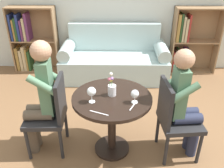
{
  "coord_description": "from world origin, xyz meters",
  "views": [
    {
      "loc": [
        0.04,
        -2.07,
        1.99
      ],
      "look_at": [
        0.0,
        0.05,
        0.83
      ],
      "focal_mm": 38.0,
      "sensor_mm": 36.0,
      "label": 1
    }
  ],
  "objects_px": {
    "flower_vase": "(111,88)",
    "chair_right": "(174,117)",
    "bookshelf_left": "(29,41)",
    "chair_left": "(51,112)",
    "wine_glass_right": "(135,94)",
    "couch": "(114,60)",
    "person_right": "(185,103)",
    "wine_glass_left": "(91,92)",
    "bookshelf_right": "(188,43)",
    "person_left": "(41,97)"
  },
  "relations": [
    {
      "from": "bookshelf_right",
      "to": "chair_right",
      "type": "bearing_deg",
      "value": -107.77
    },
    {
      "from": "chair_left",
      "to": "bookshelf_right",
      "type": "bearing_deg",
      "value": 134.24
    },
    {
      "from": "couch",
      "to": "chair_right",
      "type": "xyz_separation_m",
      "value": [
        0.66,
        -1.94,
        0.18
      ]
    },
    {
      "from": "chair_left",
      "to": "chair_right",
      "type": "distance_m",
      "value": 1.32
    },
    {
      "from": "flower_vase",
      "to": "wine_glass_left",
      "type": "bearing_deg",
      "value": -144.66
    },
    {
      "from": "flower_vase",
      "to": "person_left",
      "type": "bearing_deg",
      "value": -178.56
    },
    {
      "from": "bookshelf_left",
      "to": "wine_glass_right",
      "type": "relative_size",
      "value": 8.69
    },
    {
      "from": "bookshelf_right",
      "to": "wine_glass_right",
      "type": "relative_size",
      "value": 8.69
    },
    {
      "from": "bookshelf_left",
      "to": "chair_right",
      "type": "bearing_deg",
      "value": -44.43
    },
    {
      "from": "chair_left",
      "to": "person_right",
      "type": "bearing_deg",
      "value": 85.77
    },
    {
      "from": "chair_left",
      "to": "wine_glass_left",
      "type": "relative_size",
      "value": 5.51
    },
    {
      "from": "couch",
      "to": "chair_left",
      "type": "distance_m",
      "value": 2.0
    },
    {
      "from": "wine_glass_right",
      "to": "flower_vase",
      "type": "relative_size",
      "value": 0.54
    },
    {
      "from": "bookshelf_right",
      "to": "chair_right",
      "type": "xyz_separation_m",
      "value": [
        -0.71,
        -2.21,
        -0.06
      ]
    },
    {
      "from": "person_right",
      "to": "flower_vase",
      "type": "height_order",
      "value": "person_right"
    },
    {
      "from": "chair_right",
      "to": "wine_glass_right",
      "type": "xyz_separation_m",
      "value": [
        -0.43,
        -0.07,
        0.31
      ]
    },
    {
      "from": "bookshelf_right",
      "to": "flower_vase",
      "type": "height_order",
      "value": "bookshelf_right"
    },
    {
      "from": "person_right",
      "to": "chair_left",
      "type": "bearing_deg",
      "value": 82.54
    },
    {
      "from": "flower_vase",
      "to": "person_right",
      "type": "bearing_deg",
      "value": -4.14
    },
    {
      "from": "chair_left",
      "to": "flower_vase",
      "type": "distance_m",
      "value": 0.72
    },
    {
      "from": "flower_vase",
      "to": "chair_right",
      "type": "bearing_deg",
      "value": -5.98
    },
    {
      "from": "couch",
      "to": "person_right",
      "type": "height_order",
      "value": "person_right"
    },
    {
      "from": "couch",
      "to": "flower_vase",
      "type": "xyz_separation_m",
      "value": [
        -0.01,
        -1.87,
        0.49
      ]
    },
    {
      "from": "chair_right",
      "to": "person_left",
      "type": "relative_size",
      "value": 0.69
    },
    {
      "from": "person_right",
      "to": "wine_glass_left",
      "type": "bearing_deg",
      "value": 89.11
    },
    {
      "from": "bookshelf_left",
      "to": "wine_glass_left",
      "type": "relative_size",
      "value": 7.4
    },
    {
      "from": "couch",
      "to": "chair_right",
      "type": "relative_size",
      "value": 2.08
    },
    {
      "from": "bookshelf_left",
      "to": "flower_vase",
      "type": "height_order",
      "value": "bookshelf_left"
    },
    {
      "from": "person_left",
      "to": "person_right",
      "type": "bearing_deg",
      "value": 86.12
    },
    {
      "from": "bookshelf_left",
      "to": "wine_glass_right",
      "type": "height_order",
      "value": "bookshelf_left"
    },
    {
      "from": "bookshelf_right",
      "to": "wine_glass_left",
      "type": "relative_size",
      "value": 7.4
    },
    {
      "from": "couch",
      "to": "bookshelf_right",
      "type": "xyz_separation_m",
      "value": [
        1.36,
        0.27,
        0.25
      ]
    },
    {
      "from": "couch",
      "to": "bookshelf_left",
      "type": "xyz_separation_m",
      "value": [
        -1.59,
        0.26,
        0.27
      ]
    },
    {
      "from": "person_left",
      "to": "wine_glass_left",
      "type": "height_order",
      "value": "person_left"
    },
    {
      "from": "bookshelf_right",
      "to": "wine_glass_right",
      "type": "distance_m",
      "value": 2.55
    },
    {
      "from": "wine_glass_right",
      "to": "couch",
      "type": "bearing_deg",
      "value": 96.39
    },
    {
      "from": "person_right",
      "to": "flower_vase",
      "type": "xyz_separation_m",
      "value": [
        -0.75,
        0.05,
        0.14
      ]
    },
    {
      "from": "chair_right",
      "to": "person_right",
      "type": "bearing_deg",
      "value": -86.2
    },
    {
      "from": "chair_left",
      "to": "person_left",
      "type": "xyz_separation_m",
      "value": [
        -0.09,
        -0.01,
        0.2
      ]
    },
    {
      "from": "flower_vase",
      "to": "bookshelf_right",
      "type": "bearing_deg",
      "value": 57.32
    },
    {
      "from": "chair_left",
      "to": "wine_glass_left",
      "type": "bearing_deg",
      "value": 72.68
    },
    {
      "from": "chair_left",
      "to": "chair_right",
      "type": "relative_size",
      "value": 1.0
    },
    {
      "from": "bookshelf_right",
      "to": "wine_glass_left",
      "type": "height_order",
      "value": "bookshelf_right"
    },
    {
      "from": "bookshelf_right",
      "to": "wine_glass_left",
      "type": "xyz_separation_m",
      "value": [
        -1.56,
        -2.27,
        0.27
      ]
    },
    {
      "from": "bookshelf_right",
      "to": "chair_left",
      "type": "bearing_deg",
      "value": -133.25
    },
    {
      "from": "bookshelf_left",
      "to": "wine_glass_right",
      "type": "xyz_separation_m",
      "value": [
        1.82,
        -2.27,
        0.23
      ]
    },
    {
      "from": "bookshelf_right",
      "to": "chair_left",
      "type": "height_order",
      "value": "bookshelf_right"
    },
    {
      "from": "bookshelf_left",
      "to": "chair_left",
      "type": "xyz_separation_m",
      "value": [
        0.93,
        -2.15,
        -0.09
      ]
    },
    {
      "from": "couch",
      "to": "flower_vase",
      "type": "relative_size",
      "value": 7.22
    },
    {
      "from": "couch",
      "to": "wine_glass_left",
      "type": "relative_size",
      "value": 11.48
    }
  ]
}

